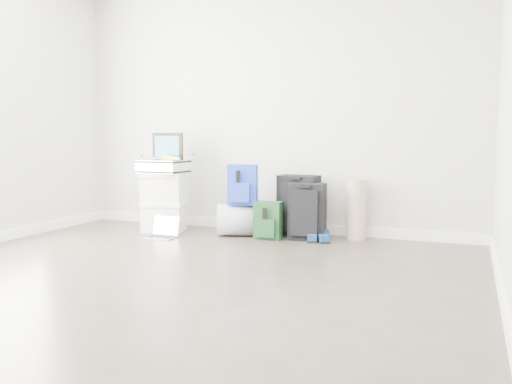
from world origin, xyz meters
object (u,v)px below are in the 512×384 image
at_px(carry_on, 307,212).
at_px(laptop, 163,232).
at_px(briefcase, 163,166).
at_px(large_suitcase, 298,206).
at_px(duffel_bag, 244,220).
at_px(boxes_stack, 164,202).

bearing_deg(carry_on, laptop, -169.36).
xyz_separation_m(briefcase, large_suitcase, (1.45, 0.26, -0.39)).
distance_m(briefcase, duffel_bag, 1.07).
bearing_deg(laptop, large_suitcase, 25.64).
bearing_deg(large_suitcase, carry_on, -44.91).
height_order(duffel_bag, laptop, duffel_bag).
relative_size(boxes_stack, carry_on, 1.13).
bearing_deg(carry_on, boxes_stack, 177.38).
bearing_deg(briefcase, carry_on, 6.73).
bearing_deg(carry_on, briefcase, 177.38).
xyz_separation_m(briefcase, laptop, (0.19, -0.33, -0.66)).
distance_m(duffel_bag, laptop, 0.84).
relative_size(briefcase, large_suitcase, 0.76).
bearing_deg(duffel_bag, boxes_stack, 163.56).
distance_m(carry_on, laptop, 1.49).
relative_size(briefcase, carry_on, 0.85).
bearing_deg(duffel_bag, large_suitcase, 0.17).
xyz_separation_m(carry_on, laptop, (-1.41, -0.42, -0.23)).
relative_size(boxes_stack, duffel_bag, 1.20).
bearing_deg(large_suitcase, laptop, -149.11).
xyz_separation_m(large_suitcase, carry_on, (0.14, -0.18, -0.03)).
bearing_deg(boxes_stack, briefcase, 75.43).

